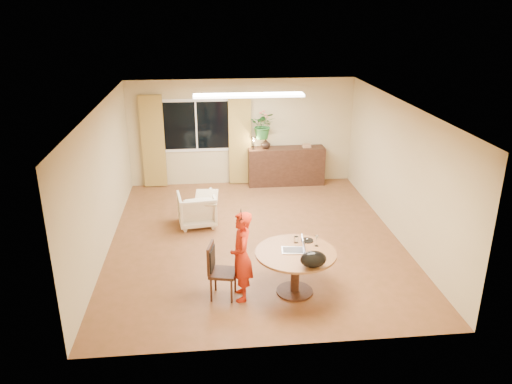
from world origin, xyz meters
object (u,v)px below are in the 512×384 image
dining_chair (223,271)px  sideboard (286,166)px  dining_table (296,261)px  armchair (197,209)px  child (242,256)px

dining_chair → sideboard: size_ratio=0.47×
dining_table → sideboard: sideboard is taller
sideboard → dining_table: bearing=-97.4°
armchair → sideboard: sideboard is taller
child → sideboard: 5.26m
armchair → dining_chair: bearing=91.4°
dining_chair → sideboard: bearing=83.8°
dining_chair → sideboard: 5.30m
dining_table → sideboard: (0.65, 4.98, -0.09)m
dining_table → armchair: (-1.55, 2.73, -0.22)m
dining_table → armchair: dining_table is taller
dining_table → armchair: bearing=119.6°
dining_table → child: child is taller
dining_table → dining_chair: dining_chair is taller
dining_table → dining_chair: (-1.12, -0.01, -0.12)m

